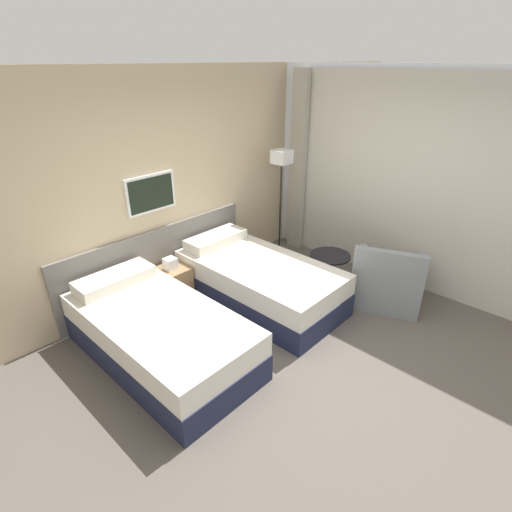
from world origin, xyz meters
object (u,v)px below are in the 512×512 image
nightstand (173,284)px  floor_lamp (281,171)px  bed_near_door (159,334)px  bed_near_window (259,281)px  armchair (387,282)px  side_table (329,266)px

nightstand → floor_lamp: floor_lamp is taller
nightstand → bed_near_door: bearing=-133.0°
bed_near_window → floor_lamp: floor_lamp is taller
nightstand → armchair: armchair is taller
bed_near_window → floor_lamp: 1.65m
nightstand → side_table: bearing=-41.3°
side_table → floor_lamp: bearing=72.4°
bed_near_door → side_table: bearing=-13.3°
nightstand → armchair: bearing=-47.5°
nightstand → side_table: size_ratio=1.09×
bed_near_door → side_table: size_ratio=3.80×
bed_near_door → side_table: bed_near_door is taller
bed_near_door → bed_near_window: 1.46m
floor_lamp → armchair: 2.08m
side_table → armchair: (0.31, -0.65, -0.11)m
side_table → bed_near_window: bearing=145.3°
armchair → nightstand: bearing=20.5°
nightstand → side_table: 1.98m
bed_near_door → armchair: 2.78m
floor_lamp → nightstand: bearing=174.5°
bed_near_window → floor_lamp: size_ratio=1.26×
side_table → armchair: 0.73m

